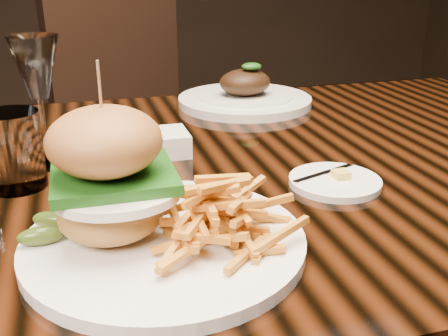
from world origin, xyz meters
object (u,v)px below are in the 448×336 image
object	(u,v)px
wine_glass	(37,72)
far_dish	(245,97)
dining_table	(189,208)
burger_plate	(157,203)
chair_far	(139,129)

from	to	relation	value
wine_glass	far_dish	world-z (taller)	wine_glass
dining_table	burger_plate	distance (m)	0.29
far_dish	chair_far	bearing A→B (deg)	107.40
wine_glass	chair_far	bearing A→B (deg)	74.13
wine_glass	far_dish	bearing A→B (deg)	32.61
burger_plate	far_dish	bearing A→B (deg)	75.40
chair_far	wine_glass	bearing A→B (deg)	-130.10
burger_plate	far_dish	xyz separation A→B (m)	(0.28, 0.57, -0.04)
dining_table	far_dish	size ratio (longest dim) A/B	5.45
dining_table	chair_far	distance (m)	0.89
far_dish	dining_table	bearing A→B (deg)	-121.74
burger_plate	chair_far	size ratio (longest dim) A/B	0.33
dining_table	wine_glass	xyz separation A→B (m)	(-0.21, 0.06, 0.22)
dining_table	chair_far	size ratio (longest dim) A/B	1.68
far_dish	chair_far	world-z (taller)	chair_far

